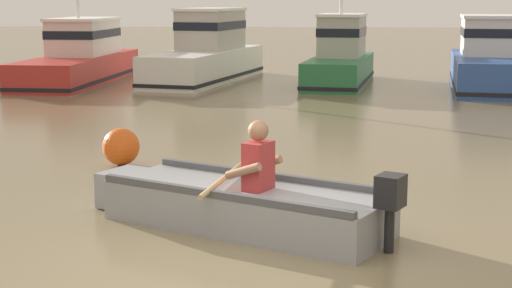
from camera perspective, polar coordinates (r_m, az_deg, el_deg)
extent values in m
plane|color=#7A6B4C|center=(7.33, -1.84, -9.10)|extent=(120.00, 120.00, 0.00)
cube|color=gray|center=(8.58, -0.69, -4.62)|extent=(3.25, 2.43, 0.44)
cube|color=gray|center=(9.58, -9.49, -3.14)|extent=(0.64, 0.72, 0.42)
cube|color=#4D4E51|center=(8.10, -2.63, -3.71)|extent=(2.72, 1.50, 0.08)
cube|color=#4D4E51|center=(8.94, 1.05, -2.34)|extent=(2.72, 1.50, 0.08)
cube|color=#A0A2A8|center=(8.48, -0.12, -3.54)|extent=(0.72, 1.03, 0.06)
cylinder|color=black|center=(7.84, 9.61, -5.85)|extent=(0.14, 0.14, 0.54)
cube|color=black|center=(7.75, 9.69, -3.37)|extent=(0.34, 0.36, 0.32)
cube|color=#B23333|center=(8.39, 0.17, -1.59)|extent=(0.35, 0.40, 0.52)
sphere|color=#9E7051|center=(8.32, 0.17, 0.97)|extent=(0.22, 0.22, 0.22)
cylinder|color=#9E7051|center=(8.23, -0.93, -1.97)|extent=(0.42, 0.28, 0.23)
cylinder|color=#9E7051|center=(8.60, 0.65, -1.42)|extent=(0.42, 0.28, 0.23)
cylinder|color=tan|center=(8.82, -2.10, -2.33)|extent=(0.41, 1.98, 0.06)
cube|color=#B72D28|center=(23.90, -12.70, 5.31)|extent=(2.19, 6.68, 0.77)
cube|color=black|center=(23.92, -12.68, 4.71)|extent=(2.24, 6.72, 0.10)
cube|color=silver|center=(24.40, -12.33, 7.52)|extent=(1.58, 2.84, 1.01)
cube|color=black|center=(24.39, -12.34, 7.82)|extent=(1.62, 2.87, 0.24)
cube|color=white|center=(24.38, -12.38, 8.81)|extent=(1.66, 2.98, 0.08)
cube|color=white|center=(23.59, -3.71, 5.66)|extent=(3.12, 6.35, 0.92)
cube|color=black|center=(23.62, -3.70, 4.94)|extent=(3.17, 6.39, 0.10)
cube|color=#B2ADA3|center=(24.04, -3.26, 8.23)|extent=(1.91, 2.81, 1.15)
cube|color=black|center=(24.04, -3.27, 8.57)|extent=(1.95, 2.85, 0.24)
cube|color=white|center=(24.03, -3.28, 9.69)|extent=(2.01, 2.95, 0.08)
cube|color=#287042|center=(22.83, 6.05, 5.27)|extent=(2.32, 5.15, 0.77)
cube|color=black|center=(22.85, 6.04, 4.65)|extent=(2.36, 5.19, 0.10)
cube|color=#B2ADA3|center=(23.21, 6.23, 7.73)|extent=(1.51, 2.25, 1.15)
cube|color=black|center=(23.20, 6.24, 8.08)|extent=(1.55, 2.29, 0.24)
cube|color=white|center=(23.18, 6.26, 9.24)|extent=(1.59, 2.36, 0.08)
cylinder|color=silver|center=(22.86, 6.17, 9.63)|extent=(0.10, 0.10, 2.70)
cube|color=#2D519E|center=(22.48, 16.59, 4.98)|extent=(2.79, 5.82, 0.90)
cube|color=black|center=(22.51, 16.56, 4.24)|extent=(2.83, 5.87, 0.10)
cube|color=silver|center=(22.92, 16.63, 7.46)|extent=(1.87, 2.55, 1.00)
cube|color=black|center=(22.91, 16.65, 7.78)|extent=(1.91, 2.59, 0.24)
cube|color=white|center=(22.90, 16.70, 8.82)|extent=(1.97, 2.68, 0.08)
sphere|color=#E55919|center=(11.90, -9.73, -0.19)|extent=(0.55, 0.55, 0.55)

